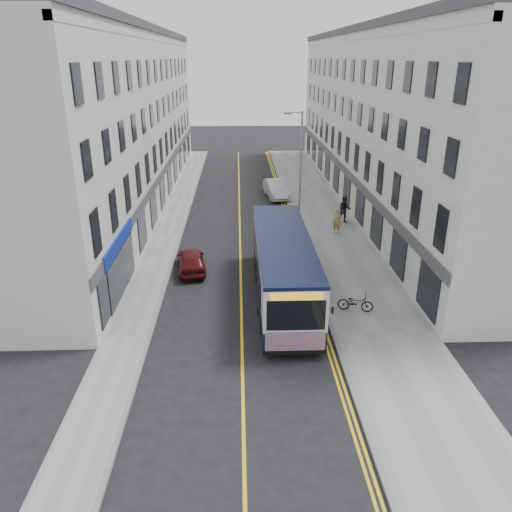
{
  "coord_description": "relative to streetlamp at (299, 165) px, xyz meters",
  "views": [
    {
      "loc": [
        -0.06,
        -20.07,
        11.34
      ],
      "look_at": [
        0.82,
        4.24,
        1.6
      ],
      "focal_mm": 35.0,
      "sensor_mm": 36.0,
      "label": 1
    }
  ],
  "objects": [
    {
      "name": "ground",
      "position": [
        -4.17,
        -14.0,
        -4.38
      ],
      "size": [
        140.0,
        140.0,
        0.0
      ],
      "primitive_type": "plane",
      "color": "black",
      "rests_on": "ground"
    },
    {
      "name": "road_centre_line",
      "position": [
        -4.17,
        -2.0,
        -4.38
      ],
      "size": [
        0.12,
        64.0,
        0.01
      ],
      "primitive_type": "cube",
      "color": "yellow",
      "rests_on": "ground"
    },
    {
      "name": "car_white",
      "position": [
        -0.97,
        7.88,
        -3.64
      ],
      "size": [
        2.15,
        4.69,
        1.49
      ],
      "primitive_type": "imported",
      "rotation": [
        0.0,
        0.0,
        0.13
      ],
      "color": "silver",
      "rests_on": "ground"
    },
    {
      "name": "pedestrian_far",
      "position": [
        3.41,
        0.27,
        -3.31
      ],
      "size": [
        0.96,
        0.76,
        1.91
      ],
      "primitive_type": "imported",
      "rotation": [
        0.0,
        0.0,
        -0.04
      ],
      "color": "black",
      "rests_on": "pavement_east"
    },
    {
      "name": "terrace_west",
      "position": [
        -13.17,
        7.0,
        2.12
      ],
      "size": [
        6.0,
        46.0,
        13.0
      ],
      "primitive_type": "cube",
      "color": "silver",
      "rests_on": "ground"
    },
    {
      "name": "road_dbl_yellow_outer",
      "position": [
        -0.42,
        -2.0,
        -4.38
      ],
      "size": [
        0.1,
        64.0,
        0.01
      ],
      "primitive_type": "cube",
      "color": "yellow",
      "rests_on": "ground"
    },
    {
      "name": "terrace_east",
      "position": [
        7.33,
        7.0,
        2.12
      ],
      "size": [
        6.0,
        46.0,
        13.0
      ],
      "primitive_type": "cube",
      "color": "white",
      "rests_on": "ground"
    },
    {
      "name": "pavement_west",
      "position": [
        -9.17,
        -2.0,
        -4.32
      ],
      "size": [
        2.0,
        64.0,
        0.12
      ],
      "primitive_type": "cube",
      "color": "gray",
      "rests_on": "ground"
    },
    {
      "name": "pedestrian_near",
      "position": [
        2.43,
        -2.12,
        -3.4
      ],
      "size": [
        0.74,
        0.63,
        1.72
      ],
      "primitive_type": "imported",
      "rotation": [
        0.0,
        0.0,
        -0.42
      ],
      "color": "olive",
      "rests_on": "pavement_east"
    },
    {
      "name": "road_dbl_yellow_inner",
      "position": [
        -0.62,
        -2.0,
        -4.38
      ],
      "size": [
        0.1,
        64.0,
        0.01
      ],
      "primitive_type": "cube",
      "color": "yellow",
      "rests_on": "ground"
    },
    {
      "name": "streetlamp",
      "position": [
        0.0,
        0.0,
        0.0
      ],
      "size": [
        1.32,
        0.18,
        8.0
      ],
      "color": "gray",
      "rests_on": "ground"
    },
    {
      "name": "kerb_west",
      "position": [
        -8.17,
        -2.0,
        -4.32
      ],
      "size": [
        0.18,
        64.0,
        0.13
      ],
      "primitive_type": "cube",
      "color": "slate",
      "rests_on": "ground"
    },
    {
      "name": "kerb_east",
      "position": [
        -0.17,
        -2.0,
        -4.32
      ],
      "size": [
        0.18,
        64.0,
        0.13
      ],
      "primitive_type": "cube",
      "color": "slate",
      "rests_on": "ground"
    },
    {
      "name": "city_bus",
      "position": [
        -2.08,
        -11.57,
        -2.6
      ],
      "size": [
        2.62,
        11.21,
        3.26
      ],
      "color": "black",
      "rests_on": "ground"
    },
    {
      "name": "car_maroon",
      "position": [
        -6.96,
        -7.89,
        -3.74
      ],
      "size": [
        2.01,
        3.93,
        1.28
      ],
      "primitive_type": "imported",
      "rotation": [
        0.0,
        0.0,
        3.28
      ],
      "color": "#490C0E",
      "rests_on": "ground"
    },
    {
      "name": "bicycle",
      "position": [
        1.22,
        -13.23,
        -3.82
      ],
      "size": [
        1.76,
        0.96,
        0.88
      ],
      "primitive_type": "imported",
      "rotation": [
        0.0,
        0.0,
        1.33
      ],
      "color": "black",
      "rests_on": "pavement_east"
    },
    {
      "name": "pavement_east",
      "position": [
        2.08,
        -2.0,
        -4.32
      ],
      "size": [
        4.5,
        64.0,
        0.12
      ],
      "primitive_type": "cube",
      "color": "gray",
      "rests_on": "ground"
    }
  ]
}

